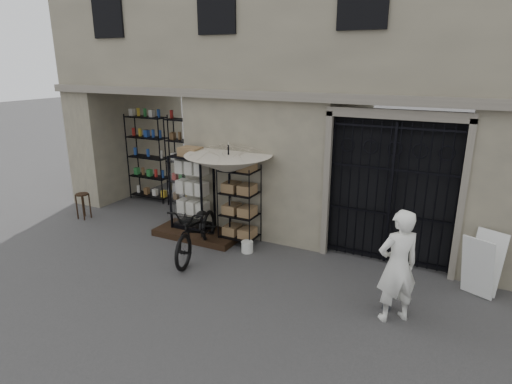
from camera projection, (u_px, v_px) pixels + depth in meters
The scene contains 15 objects.
ground at pixel (261, 291), 7.62m from camera, with size 80.00×80.00×0.00m, color black.
main_building at pixel (339, 35), 9.72m from camera, with size 14.00×4.00×9.00m, color gray.
shop_recess at pixel (157, 155), 11.52m from camera, with size 3.00×1.70×3.00m, color black.
shop_shelving at pixel (168, 160), 12.04m from camera, with size 2.70×0.50×2.50m, color black.
iron_gate at pixel (392, 190), 8.37m from camera, with size 2.50×0.21×3.00m.
step_platform at pixel (198, 234), 9.96m from camera, with size 2.00×0.90×0.15m, color black.
display_cabinet at pixel (192, 196), 9.93m from camera, with size 0.98×0.75×1.87m.
wire_rack at pixel (239, 206), 9.39m from camera, with size 0.93×0.79×1.79m.
market_umbrella at pixel (229, 159), 9.08m from camera, with size 2.13×2.15×2.68m.
white_bucket at pixel (247, 247), 9.14m from camera, with size 0.25×0.25×0.24m, color silver.
bicycle at pixel (198, 254), 9.05m from camera, with size 0.75×1.13×2.16m, color black.
wooden_stool at pixel (83, 205), 11.05m from camera, with size 0.36×0.36×0.67m.
steel_bollard at pixel (388, 287), 6.93m from camera, with size 0.15×0.15×0.82m, color slate.
shopkeeper at pixel (392, 319), 6.79m from camera, with size 0.67×1.84×0.44m, color white.
easel_sign at pixel (482, 265), 7.33m from camera, with size 0.72×0.77×1.11m.
Camera 1 is at (2.99, -6.08, 3.91)m, focal length 30.00 mm.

